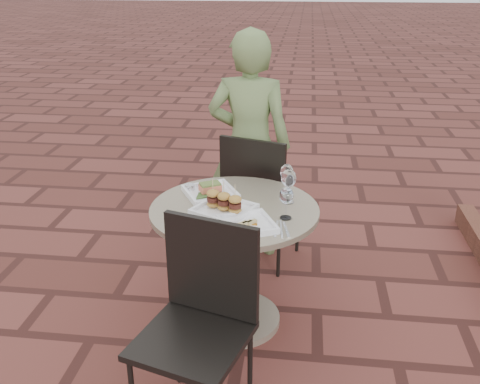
# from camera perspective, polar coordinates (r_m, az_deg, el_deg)

# --- Properties ---
(ground) EXTENTS (60.00, 60.00, 0.00)m
(ground) POSITION_cam_1_polar(r_m,az_deg,el_deg) (3.00, -0.06, -16.69)
(ground) COLOR #5D2A24
(ground) RESTS_ON ground
(cafe_table) EXTENTS (0.90, 0.90, 0.73)m
(cafe_table) POSITION_cam_1_polar(r_m,az_deg,el_deg) (2.95, -0.58, -5.99)
(cafe_table) COLOR gray
(cafe_table) RESTS_ON ground
(chair_far) EXTENTS (0.55, 0.55, 0.93)m
(chair_far) POSITION_cam_1_polar(r_m,az_deg,el_deg) (3.51, 1.97, 0.15)
(chair_far) COLOR black
(chair_far) RESTS_ON ground
(chair_near) EXTENTS (0.55, 0.55, 0.93)m
(chair_near) POSITION_cam_1_polar(r_m,az_deg,el_deg) (2.36, -4.13, -12.32)
(chair_near) COLOR black
(chair_near) RESTS_ON ground
(diner) EXTENTS (0.60, 0.42, 1.56)m
(diner) POSITION_cam_1_polar(r_m,az_deg,el_deg) (3.64, 1.01, 4.93)
(diner) COLOR #5A703D
(diner) RESTS_ON ground
(plate_salmon) EXTENTS (0.36, 0.36, 0.07)m
(plate_salmon) POSITION_cam_1_polar(r_m,az_deg,el_deg) (2.98, -3.19, 0.03)
(plate_salmon) COLOR white
(plate_salmon) RESTS_ON cafe_table
(plate_sliders) EXTENTS (0.36, 0.36, 0.17)m
(plate_sliders) POSITION_cam_1_polar(r_m,az_deg,el_deg) (2.77, -1.72, -1.47)
(plate_sliders) COLOR white
(plate_sliders) RESTS_ON cafe_table
(plate_tuna) EXTENTS (0.33, 0.33, 0.03)m
(plate_tuna) POSITION_cam_1_polar(r_m,az_deg,el_deg) (2.62, 0.76, -3.44)
(plate_tuna) COLOR white
(plate_tuna) RESTS_ON cafe_table
(wine_glass_right) EXTENTS (0.07, 0.07, 0.17)m
(wine_glass_right) POSITION_cam_1_polar(r_m,az_deg,el_deg) (2.68, 4.97, -0.49)
(wine_glass_right) COLOR white
(wine_glass_right) RESTS_ON cafe_table
(wine_glass_mid) EXTENTS (0.07, 0.07, 0.17)m
(wine_glass_mid) POSITION_cam_1_polar(r_m,az_deg,el_deg) (2.98, 5.01, 2.05)
(wine_glass_mid) COLOR white
(wine_glass_mid) RESTS_ON cafe_table
(wine_glass_far) EXTENTS (0.08, 0.08, 0.19)m
(wine_glass_far) POSITION_cam_1_polar(r_m,az_deg,el_deg) (2.86, 5.22, 1.39)
(wine_glass_far) COLOR white
(wine_glass_far) RESTS_ON cafe_table
(steel_ramekin) EXTENTS (0.08, 0.08, 0.04)m
(steel_ramekin) POSITION_cam_1_polar(r_m,az_deg,el_deg) (3.04, -5.38, 0.42)
(steel_ramekin) COLOR silver
(steel_ramekin) RESTS_ON cafe_table
(cutlery_set) EXTENTS (0.11, 0.20, 0.00)m
(cutlery_set) POSITION_cam_1_polar(r_m,az_deg,el_deg) (2.61, 4.42, -3.97)
(cutlery_set) COLOR silver
(cutlery_set) RESTS_ON cafe_table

